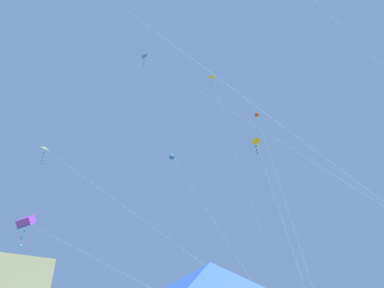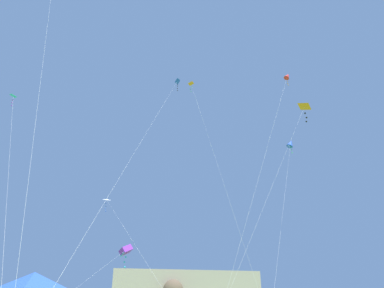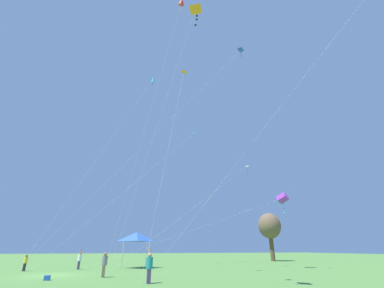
{
  "view_description": "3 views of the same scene",
  "coord_description": "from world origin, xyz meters",
  "px_view_note": "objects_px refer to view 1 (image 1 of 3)",
  "views": [
    {
      "loc": [
        -17.12,
        3.32,
        2.9
      ],
      "look_at": [
        0.96,
        11.25,
        12.84
      ],
      "focal_mm": 28.0,
      "sensor_mm": 36.0,
      "label": 1
    },
    {
      "loc": [
        -2.0,
        -17.61,
        1.65
      ],
      "look_at": [
        3.86,
        12.86,
        15.72
      ],
      "focal_mm": 35.0,
      "sensor_mm": 36.0,
      "label": 2
    },
    {
      "loc": [
        26.27,
        4.77,
        2.08
      ],
      "look_at": [
        -0.17,
        12.2,
        13.29
      ],
      "focal_mm": 24.0,
      "sensor_mm": 36.0,
      "label": 3
    }
  ],
  "objects_px": {
    "festival_tent": "(210,278)",
    "kite_orange_delta_5": "(256,142)",
    "kite_white_delta_0": "(49,152)",
    "kite_orange_delta_4": "(214,83)",
    "kite_purple_box_7": "(26,222)",
    "kite_blue_diamond_6": "(172,156)",
    "kite_blue_delta_8": "(148,59)",
    "kite_red_diamond_1": "(257,114)"
  },
  "relations": [
    {
      "from": "festival_tent",
      "to": "kite_orange_delta_5",
      "type": "relative_size",
      "value": 0.21
    },
    {
      "from": "kite_white_delta_0",
      "to": "kite_orange_delta_4",
      "type": "height_order",
      "value": "kite_orange_delta_4"
    },
    {
      "from": "kite_white_delta_0",
      "to": "kite_purple_box_7",
      "type": "distance_m",
      "value": 5.95
    },
    {
      "from": "kite_orange_delta_4",
      "to": "kite_blue_diamond_6",
      "type": "relative_size",
      "value": 0.95
    },
    {
      "from": "kite_purple_box_7",
      "to": "kite_white_delta_0",
      "type": "bearing_deg",
      "value": -122.36
    },
    {
      "from": "kite_blue_diamond_6",
      "to": "kite_purple_box_7",
      "type": "xyz_separation_m",
      "value": [
        -19.41,
        2.05,
        -13.28
      ]
    },
    {
      "from": "kite_blue_diamond_6",
      "to": "kite_orange_delta_4",
      "type": "bearing_deg",
      "value": -141.44
    },
    {
      "from": "kite_blue_delta_8",
      "to": "kite_red_diamond_1",
      "type": "bearing_deg",
      "value": -46.5
    },
    {
      "from": "festival_tent",
      "to": "kite_blue_delta_8",
      "type": "relative_size",
      "value": 0.15
    },
    {
      "from": "kite_purple_box_7",
      "to": "festival_tent",
      "type": "bearing_deg",
      "value": -108.26
    },
    {
      "from": "festival_tent",
      "to": "kite_blue_delta_8",
      "type": "distance_m",
      "value": 25.56
    },
    {
      "from": "kite_white_delta_0",
      "to": "kite_orange_delta_4",
      "type": "bearing_deg",
      "value": -56.49
    },
    {
      "from": "kite_purple_box_7",
      "to": "kite_blue_delta_8",
      "type": "xyz_separation_m",
      "value": [
        4.06,
        -6.89,
        17.1
      ]
    },
    {
      "from": "festival_tent",
      "to": "kite_red_diamond_1",
      "type": "distance_m",
      "value": 25.22
    },
    {
      "from": "festival_tent",
      "to": "kite_orange_delta_4",
      "type": "height_order",
      "value": "kite_orange_delta_4"
    },
    {
      "from": "kite_blue_diamond_6",
      "to": "kite_blue_delta_8",
      "type": "relative_size",
      "value": 0.84
    },
    {
      "from": "kite_purple_box_7",
      "to": "kite_blue_diamond_6",
      "type": "bearing_deg",
      "value": -6.03
    },
    {
      "from": "kite_red_diamond_1",
      "to": "kite_orange_delta_4",
      "type": "distance_m",
      "value": 8.45
    },
    {
      "from": "kite_red_diamond_1",
      "to": "kite_orange_delta_4",
      "type": "xyz_separation_m",
      "value": [
        -8.12,
        2.18,
        -0.85
      ]
    },
    {
      "from": "kite_orange_delta_5",
      "to": "kite_purple_box_7",
      "type": "bearing_deg",
      "value": 133.21
    },
    {
      "from": "kite_blue_delta_8",
      "to": "kite_purple_box_7",
      "type": "bearing_deg",
      "value": 120.5
    },
    {
      "from": "kite_red_diamond_1",
      "to": "kite_blue_diamond_6",
      "type": "bearing_deg",
      "value": 64.46
    },
    {
      "from": "kite_red_diamond_1",
      "to": "kite_blue_diamond_6",
      "type": "height_order",
      "value": "kite_blue_diamond_6"
    },
    {
      "from": "festival_tent",
      "to": "kite_blue_diamond_6",
      "type": "height_order",
      "value": "kite_blue_diamond_6"
    },
    {
      "from": "kite_white_delta_0",
      "to": "kite_purple_box_7",
      "type": "bearing_deg",
      "value": 57.64
    },
    {
      "from": "festival_tent",
      "to": "kite_red_diamond_1",
      "type": "bearing_deg",
      "value": 2.57
    },
    {
      "from": "kite_red_diamond_1",
      "to": "kite_orange_delta_5",
      "type": "height_order",
      "value": "kite_red_diamond_1"
    },
    {
      "from": "kite_blue_diamond_6",
      "to": "kite_blue_delta_8",
      "type": "height_order",
      "value": "kite_blue_delta_8"
    },
    {
      "from": "kite_white_delta_0",
      "to": "kite_blue_delta_8",
      "type": "height_order",
      "value": "kite_blue_delta_8"
    },
    {
      "from": "kite_orange_delta_4",
      "to": "kite_white_delta_0",
      "type": "bearing_deg",
      "value": 123.51
    },
    {
      "from": "kite_red_diamond_1",
      "to": "kite_white_delta_0",
      "type": "bearing_deg",
      "value": 140.09
    },
    {
      "from": "kite_blue_delta_8",
      "to": "festival_tent",
      "type": "bearing_deg",
      "value": -134.0
    },
    {
      "from": "kite_white_delta_0",
      "to": "kite_blue_delta_8",
      "type": "relative_size",
      "value": 0.65
    },
    {
      "from": "kite_orange_delta_4",
      "to": "kite_orange_delta_5",
      "type": "xyz_separation_m",
      "value": [
        9.77,
        -1.46,
        -1.68
      ]
    },
    {
      "from": "kite_red_diamond_1",
      "to": "kite_purple_box_7",
      "type": "bearing_deg",
      "value": 128.46
    },
    {
      "from": "kite_white_delta_0",
      "to": "kite_blue_delta_8",
      "type": "xyz_separation_m",
      "value": [
        6.29,
        -3.37,
        12.85
      ]
    },
    {
      "from": "kite_blue_diamond_6",
      "to": "kite_purple_box_7",
      "type": "distance_m",
      "value": 23.6
    },
    {
      "from": "festival_tent",
      "to": "kite_white_delta_0",
      "type": "distance_m",
      "value": 16.23
    },
    {
      "from": "festival_tent",
      "to": "kite_white_delta_0",
      "type": "relative_size",
      "value": 0.23
    },
    {
      "from": "kite_orange_delta_5",
      "to": "kite_blue_delta_8",
      "type": "xyz_separation_m",
      "value": [
        -10.32,
        8.42,
        6.66
      ]
    },
    {
      "from": "kite_orange_delta_4",
      "to": "kite_purple_box_7",
      "type": "relative_size",
      "value": 0.89
    },
    {
      "from": "festival_tent",
      "to": "kite_purple_box_7",
      "type": "height_order",
      "value": "kite_purple_box_7"
    }
  ]
}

